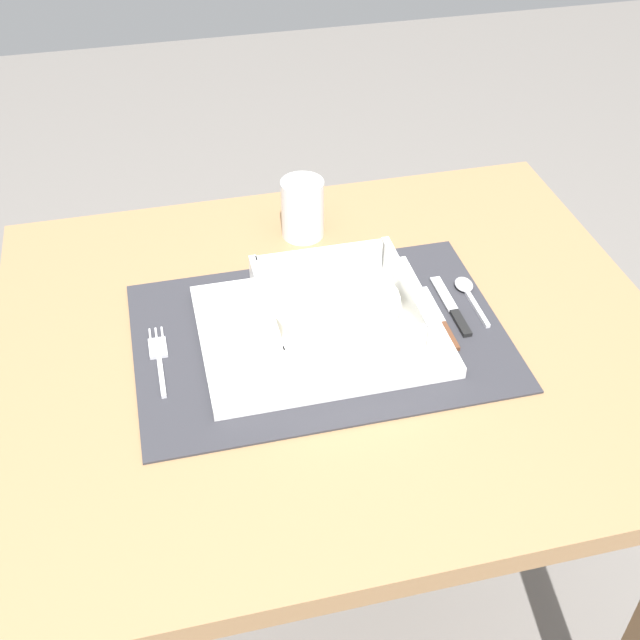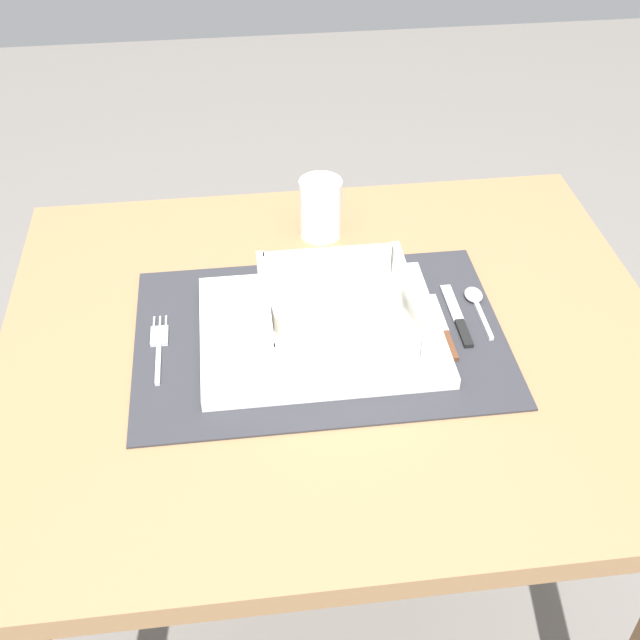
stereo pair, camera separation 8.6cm
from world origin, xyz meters
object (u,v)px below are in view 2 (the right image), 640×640
at_px(butter_knife, 458,319).
at_px(bread_knife, 443,330).
at_px(dining_table, 335,399).
at_px(fork, 159,344).
at_px(spoon, 476,300).
at_px(porridge_bowl, 338,313).
at_px(drinking_glass, 321,211).

relative_size(butter_knife, bread_knife, 0.97).
distance_m(dining_table, fork, 0.26).
relative_size(spoon, bread_knife, 0.83).
bearing_deg(porridge_bowl, spoon, 12.26).
bearing_deg(porridge_bowl, fork, 177.91).
distance_m(fork, drinking_glass, 0.33).
xyz_separation_m(fork, butter_knife, (0.39, 0.00, 0.00)).
bearing_deg(fork, dining_table, -2.39).
relative_size(dining_table, bread_knife, 6.63).
height_order(dining_table, porridge_bowl, porridge_bowl).
xyz_separation_m(porridge_bowl, drinking_glass, (0.01, 0.24, -0.00)).
relative_size(spoon, butter_knife, 0.86).
xyz_separation_m(porridge_bowl, spoon, (0.19, 0.04, -0.03)).
bearing_deg(dining_table, fork, 178.56).
xyz_separation_m(dining_table, bread_knife, (0.14, -0.01, 0.12)).
height_order(butter_knife, drinking_glass, drinking_glass).
bearing_deg(porridge_bowl, dining_table, 122.64).
bearing_deg(fork, drinking_glass, 43.31).
xyz_separation_m(dining_table, butter_knife, (0.16, 0.01, 0.12)).
xyz_separation_m(dining_table, porridge_bowl, (0.00, -0.00, 0.16)).
height_order(dining_table, spoon, spoon).
bearing_deg(bread_knife, dining_table, 170.42).
xyz_separation_m(spoon, bread_knife, (-0.06, -0.05, -0.00)).
distance_m(porridge_bowl, drinking_glass, 0.24).
relative_size(dining_table, spoon, 8.00).
distance_m(dining_table, drinking_glass, 0.28).
relative_size(bread_knife, drinking_glass, 1.44).
relative_size(porridge_bowl, drinking_glass, 2.11).
bearing_deg(butter_knife, spoon, 50.10).
distance_m(porridge_bowl, butter_knife, 0.16).
distance_m(dining_table, bread_knife, 0.18).
xyz_separation_m(fork, bread_knife, (0.36, -0.02, 0.00)).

